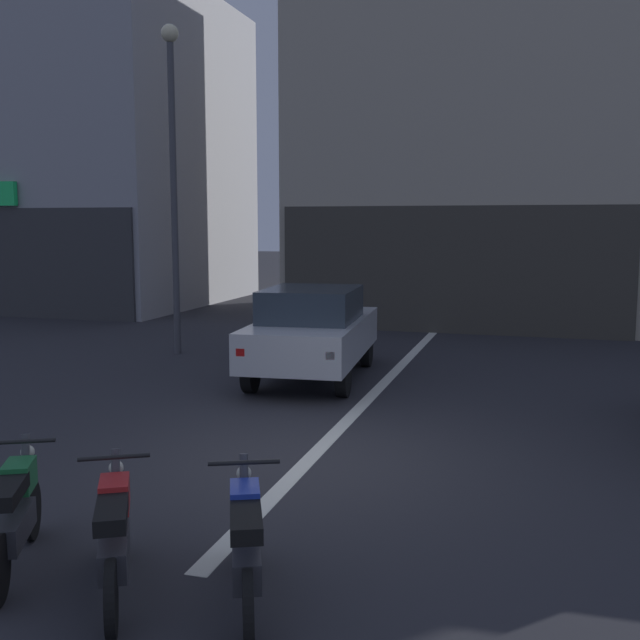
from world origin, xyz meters
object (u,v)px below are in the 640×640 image
motorcycle_red_row_left_mid (114,535)px  motorcycle_green_row_leftmost (15,513)px  street_lamp (173,157)px  car_silver_crossing_near (313,330)px  motorcycle_blue_row_centre (246,543)px  car_white_down_street (482,288)px

motorcycle_red_row_left_mid → motorcycle_green_row_leftmost: bearing=172.1°
street_lamp → motorcycle_green_row_leftmost: 10.58m
car_silver_crossing_near → street_lamp: size_ratio=0.62×
street_lamp → motorcycle_blue_row_centre: street_lamp is taller
car_silver_crossing_near → street_lamp: street_lamp is taller
car_silver_crossing_near → motorcycle_red_row_left_mid: car_silver_crossing_near is taller
car_silver_crossing_near → motorcycle_red_row_left_mid: (0.84, -7.81, -0.43)m
car_silver_crossing_near → motorcycle_red_row_left_mid: bearing=-83.9°
street_lamp → motorcycle_green_row_leftmost: size_ratio=4.43×
street_lamp → motorcycle_blue_row_centre: 11.36m
motorcycle_green_row_leftmost → motorcycle_red_row_left_mid: size_ratio=1.03×
car_silver_crossing_near → street_lamp: bearing=154.9°
car_silver_crossing_near → street_lamp: (-3.54, 1.66, 3.24)m
car_silver_crossing_near → motorcycle_red_row_left_mid: 7.87m
street_lamp → motorcycle_blue_row_centre: bearing=-60.0°
car_white_down_street → street_lamp: 10.25m
street_lamp → motorcycle_red_row_left_mid: 11.06m
car_white_down_street → street_lamp: (-5.79, -7.82, 3.24)m
car_silver_crossing_near → motorcycle_green_row_leftmost: car_silver_crossing_near is taller
motorcycle_green_row_leftmost → motorcycle_red_row_left_mid: bearing=-7.9°
car_silver_crossing_near → motorcycle_blue_row_centre: car_silver_crossing_near is taller
street_lamp → car_white_down_street: bearing=53.5°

